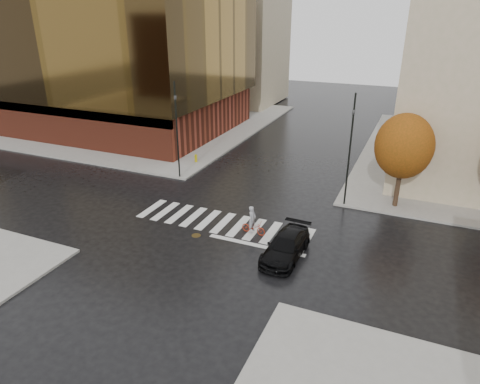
# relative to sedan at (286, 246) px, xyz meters

# --- Properties ---
(ground) EXTENTS (120.00, 120.00, 0.00)m
(ground) POSITION_rel_sedan_xyz_m (-4.96, 1.80, -0.66)
(ground) COLOR black
(ground) RESTS_ON ground
(sidewalk_nw) EXTENTS (30.00, 30.00, 0.15)m
(sidewalk_nw) POSITION_rel_sedan_xyz_m (-25.96, 22.80, -0.59)
(sidewalk_nw) COLOR gray
(sidewalk_nw) RESTS_ON ground
(crosswalk) EXTENTS (12.00, 3.00, 0.01)m
(crosswalk) POSITION_rel_sedan_xyz_m (-4.96, 2.30, -0.66)
(crosswalk) COLOR silver
(crosswalk) RESTS_ON ground
(office_glass) EXTENTS (27.00, 19.00, 16.00)m
(office_glass) POSITION_rel_sedan_xyz_m (-26.96, 19.79, 7.62)
(office_glass) COLOR maroon
(office_glass) RESTS_ON sidewalk_nw
(building_nw_far) EXTENTS (14.00, 12.00, 20.00)m
(building_nw_far) POSITION_rel_sedan_xyz_m (-20.96, 38.80, 9.49)
(building_nw_far) COLOR tan
(building_nw_far) RESTS_ON sidewalk_nw
(tree_ne_a) EXTENTS (3.80, 3.80, 6.50)m
(tree_ne_a) POSITION_rel_sedan_xyz_m (5.04, 9.20, 3.79)
(tree_ne_a) COLOR black
(tree_ne_a) RESTS_ON sidewalk_ne
(sedan) EXTENTS (1.99, 4.62, 1.33)m
(sedan) POSITION_rel_sedan_xyz_m (0.00, 0.00, 0.00)
(sedan) COLOR black
(sedan) RESTS_ON ground
(cyclist) EXTENTS (1.65, 0.73, 1.82)m
(cyclist) POSITION_rel_sedan_xyz_m (-2.67, 1.78, -0.04)
(cyclist) COLOR #9D230E
(cyclist) RESTS_ON ground
(traffic_light_nw) EXTENTS (0.21, 0.17, 7.64)m
(traffic_light_nw) POSITION_rel_sedan_xyz_m (-11.67, 8.10, 3.88)
(traffic_light_nw) COLOR black
(traffic_light_nw) RESTS_ON sidewalk_nw
(traffic_light_ne) EXTENTS (0.20, 0.23, 7.75)m
(traffic_light_ne) POSITION_rel_sedan_xyz_m (1.73, 8.10, 3.95)
(traffic_light_ne) COLOR black
(traffic_light_ne) RESTS_ON sidewalk_ne
(fire_hydrant) EXTENTS (0.26, 0.26, 0.72)m
(fire_hydrant) POSITION_rel_sedan_xyz_m (-12.19, 11.80, -0.12)
(fire_hydrant) COLOR #D0C00C
(fire_hydrant) RESTS_ON sidewalk_nw
(manhole) EXTENTS (0.69, 0.69, 0.01)m
(manhole) POSITION_rel_sedan_xyz_m (-5.76, 0.12, -0.66)
(manhole) COLOR #4E3D1C
(manhole) RESTS_ON ground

